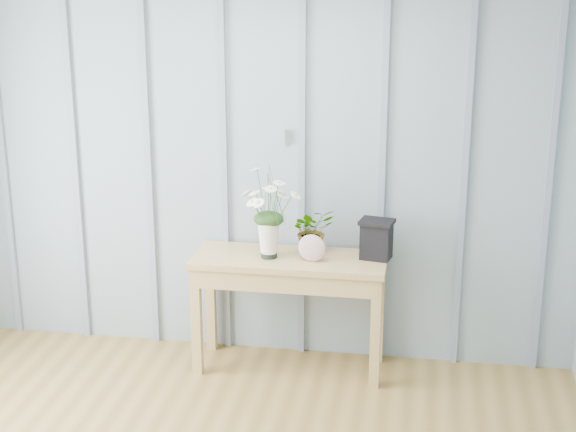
% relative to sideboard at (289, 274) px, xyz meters
% --- Properties ---
extents(room_shell, '(4.00, 4.50, 2.50)m').
position_rel_sideboard_xyz_m(room_shell, '(-0.21, -1.08, 1.35)').
color(room_shell, '#879AA6').
rests_on(room_shell, ground).
extents(sideboard, '(1.20, 0.45, 0.75)m').
position_rel_sideboard_xyz_m(sideboard, '(0.00, 0.00, 0.00)').
color(sideboard, tan).
rests_on(sideboard, ground).
extents(daisy_vase, '(0.45, 0.34, 0.64)m').
position_rel_sideboard_xyz_m(daisy_vase, '(-0.12, -0.03, 0.52)').
color(daisy_vase, black).
rests_on(daisy_vase, sideboard).
extents(spider_plant, '(0.34, 0.33, 0.29)m').
position_rel_sideboard_xyz_m(spider_plant, '(0.13, 0.11, 0.26)').
color(spider_plant, '#193813').
rests_on(spider_plant, sideboard).
extents(felt_disc_vessel, '(0.18, 0.07, 0.17)m').
position_rel_sideboard_xyz_m(felt_disc_vessel, '(0.15, -0.06, 0.20)').
color(felt_disc_vessel, '#92556A').
rests_on(felt_disc_vessel, sideboard).
extents(carved_box, '(0.23, 0.19, 0.25)m').
position_rel_sideboard_xyz_m(carved_box, '(0.53, 0.06, 0.24)').
color(carved_box, black).
rests_on(carved_box, sideboard).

